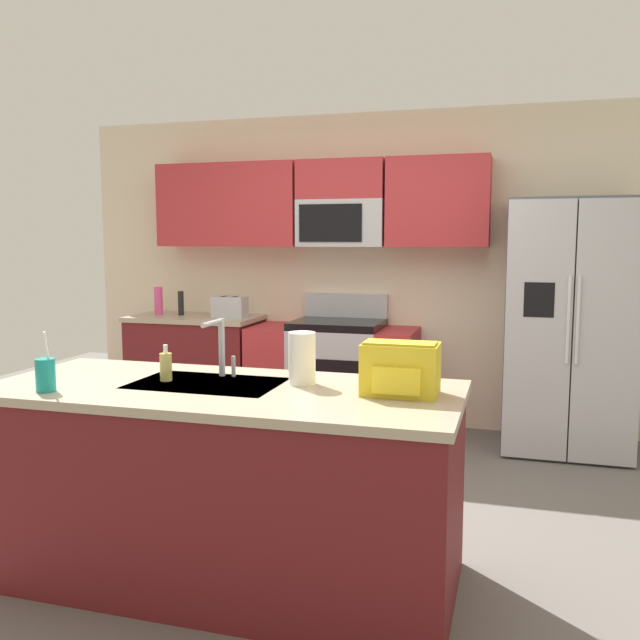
# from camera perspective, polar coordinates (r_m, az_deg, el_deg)

# --- Properties ---
(ground_plane) EXTENTS (9.00, 9.00, 0.00)m
(ground_plane) POSITION_cam_1_polar(r_m,az_deg,el_deg) (3.97, -2.10, -16.27)
(ground_plane) COLOR #66605B
(ground_plane) RESTS_ON ground
(kitchen_wall_unit) EXTENTS (5.20, 0.43, 2.60)m
(kitchen_wall_unit) POSITION_cam_1_polar(r_m,az_deg,el_deg) (5.70, 3.10, 5.97)
(kitchen_wall_unit) COLOR beige
(kitchen_wall_unit) RESTS_ON ground
(back_counter) EXTENTS (1.11, 0.63, 0.90)m
(back_counter) POSITION_cam_1_polar(r_m,az_deg,el_deg) (6.00, -10.44, -3.90)
(back_counter) COLOR maroon
(back_counter) RESTS_ON ground
(range_oven) EXTENTS (1.36, 0.61, 1.10)m
(range_oven) POSITION_cam_1_polar(r_m,az_deg,el_deg) (5.57, 1.13, -4.71)
(range_oven) COLOR #B7BABF
(range_oven) RESTS_ON ground
(refrigerator) EXTENTS (0.90, 0.76, 1.85)m
(refrigerator) POSITION_cam_1_polar(r_m,az_deg,el_deg) (5.25, 20.32, -0.52)
(refrigerator) COLOR #4C4F54
(refrigerator) RESTS_ON ground
(island_counter) EXTENTS (2.14, 0.91, 0.90)m
(island_counter) POSITION_cam_1_polar(r_m,az_deg,el_deg) (3.19, -8.16, -13.44)
(island_counter) COLOR maroon
(island_counter) RESTS_ON ground
(toaster) EXTENTS (0.28, 0.16, 0.18)m
(toaster) POSITION_cam_1_polar(r_m,az_deg,el_deg) (5.73, -7.66, 1.09)
(toaster) COLOR #B7BABF
(toaster) RESTS_ON back_counter
(pepper_mill) EXTENTS (0.05, 0.05, 0.21)m
(pepper_mill) POSITION_cam_1_polar(r_m,az_deg,el_deg) (5.99, -11.71, 1.40)
(pepper_mill) COLOR black
(pepper_mill) RESTS_ON back_counter
(bottle_pink) EXTENTS (0.07, 0.07, 0.24)m
(bottle_pink) POSITION_cam_1_polar(r_m,az_deg,el_deg) (6.09, -13.53, 1.60)
(bottle_pink) COLOR #EA4C93
(bottle_pink) RESTS_ON back_counter
(sink_faucet) EXTENTS (0.08, 0.21, 0.28)m
(sink_faucet) POSITION_cam_1_polar(r_m,az_deg,el_deg) (3.25, -8.45, -1.90)
(sink_faucet) COLOR #B7BABF
(sink_faucet) RESTS_ON island_counter
(drink_cup_teal) EXTENTS (0.08, 0.08, 0.26)m
(drink_cup_teal) POSITION_cam_1_polar(r_m,az_deg,el_deg) (3.16, -22.25, -4.32)
(drink_cup_teal) COLOR teal
(drink_cup_teal) RESTS_ON island_counter
(soap_dispenser) EXTENTS (0.06, 0.06, 0.17)m
(soap_dispenser) POSITION_cam_1_polar(r_m,az_deg,el_deg) (3.23, -12.93, -3.85)
(soap_dispenser) COLOR #D8CC66
(soap_dispenser) RESTS_ON island_counter
(paper_towel_roll) EXTENTS (0.12, 0.12, 0.24)m
(paper_towel_roll) POSITION_cam_1_polar(r_m,az_deg,el_deg) (3.06, -1.53, -3.27)
(paper_towel_roll) COLOR white
(paper_towel_roll) RESTS_ON island_counter
(backpack) EXTENTS (0.32, 0.22, 0.23)m
(backpack) POSITION_cam_1_polar(r_m,az_deg,el_deg) (2.88, 6.83, -4.04)
(backpack) COLOR yellow
(backpack) RESTS_ON island_counter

